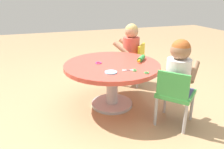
{
  "coord_description": "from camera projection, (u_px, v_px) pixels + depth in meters",
  "views": [
    {
      "loc": [
        -2.03,
        0.69,
        1.15
      ],
      "look_at": [
        0.0,
        0.0,
        0.35
      ],
      "focal_mm": 35.51,
      "sensor_mm": 36.0,
      "label": 1
    }
  ],
  "objects": [
    {
      "name": "craft_scissors",
      "position": [
        132.0,
        70.0,
        2.05
      ],
      "size": [
        0.09,
        0.14,
        0.01
      ],
      "color": "silver",
      "rests_on": "craft_table"
    },
    {
      "name": "cookie_cutter_1",
      "position": [
        147.0,
        73.0,
        1.98
      ],
      "size": [
        0.05,
        0.05,
        0.01
      ],
      "primitive_type": "torus",
      "color": "#4CB259",
      "rests_on": "craft_table"
    },
    {
      "name": "seated_child_right",
      "position": [
        131.0,
        44.0,
        2.81
      ],
      "size": [
        0.43,
        0.44,
        0.51
      ],
      "color": "#3F4772",
      "rests_on": "ground"
    },
    {
      "name": "playdough_blob_0",
      "position": [
        111.0,
        72.0,
        1.99
      ],
      "size": [
        0.11,
        0.11,
        0.01
      ],
      "primitive_type": "cylinder",
      "color": "#8CCCF2",
      "rests_on": "craft_table"
    },
    {
      "name": "child_chair_left",
      "position": [
        175.0,
        94.0,
        1.96
      ],
      "size": [
        0.42,
        0.42,
        0.54
      ],
      "color": "#B7B7BC",
      "rests_on": "ground"
    },
    {
      "name": "cookie_cutter_0",
      "position": [
        98.0,
        63.0,
        2.26
      ],
      "size": [
        0.06,
        0.06,
        0.01
      ],
      "primitive_type": "torus",
      "color": "#D83FA5",
      "rests_on": "craft_table"
    },
    {
      "name": "ground_plane",
      "position": [
        112.0,
        105.0,
        2.41
      ],
      "size": [
        10.0,
        10.0,
        0.0
      ],
      "primitive_type": "plane",
      "color": "tan"
    },
    {
      "name": "craft_table",
      "position": [
        112.0,
        73.0,
        2.28
      ],
      "size": [
        0.98,
        0.98,
        0.47
      ],
      "color": "silver",
      "rests_on": "ground"
    },
    {
      "name": "rolling_pin",
      "position": [
        141.0,
        59.0,
        2.33
      ],
      "size": [
        0.19,
        0.17,
        0.05
      ],
      "color": "green",
      "rests_on": "craft_table"
    },
    {
      "name": "seated_child_left",
      "position": [
        179.0,
        69.0,
        1.91
      ],
      "size": [
        0.43,
        0.44,
        0.51
      ],
      "color": "#3F4772",
      "rests_on": "ground"
    },
    {
      "name": "child_chair_right",
      "position": [
        133.0,
        61.0,
        2.88
      ],
      "size": [
        0.42,
        0.42,
        0.54
      ],
      "color": "#B7B7BC",
      "rests_on": "ground"
    }
  ]
}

